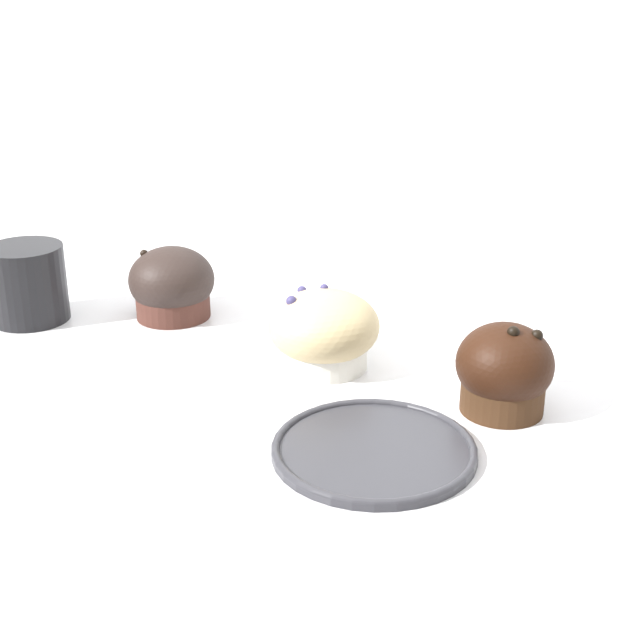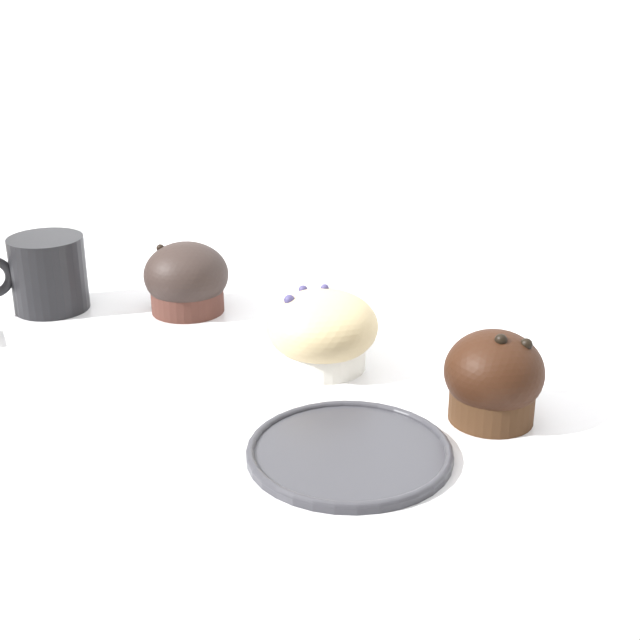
# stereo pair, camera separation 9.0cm
# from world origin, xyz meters

# --- Properties ---
(wall_back) EXTENTS (3.20, 0.10, 1.80)m
(wall_back) POSITION_xyz_m (0.00, 0.60, 0.90)
(wall_back) COLOR silver
(wall_back) RESTS_ON ground
(muffin_front_center) EXTENTS (0.09, 0.09, 0.09)m
(muffin_front_center) POSITION_xyz_m (0.28, 0.07, 0.92)
(muffin_front_center) COLOR #382213
(muffin_front_center) RESTS_ON display_counter
(muffin_back_left) EXTENTS (0.10, 0.10, 0.08)m
(muffin_back_left) POSITION_xyz_m (-0.13, 0.06, 0.92)
(muffin_back_left) COLOR #43241D
(muffin_back_left) RESTS_ON display_counter
(muffin_back_right) EXTENTS (0.11, 0.11, 0.08)m
(muffin_back_right) POSITION_xyz_m (0.09, 0.05, 0.92)
(muffin_back_right) COLOR silver
(muffin_back_right) RESTS_ON display_counter
(coffee_cup) EXTENTS (0.09, 0.13, 0.09)m
(coffee_cup) POSITION_xyz_m (-0.26, -0.05, 0.93)
(coffee_cup) COLOR black
(coffee_cup) RESTS_ON display_counter
(serving_plate) EXTENTS (0.17, 0.17, 0.01)m
(serving_plate) POSITION_xyz_m (0.23, -0.07, 0.89)
(serving_plate) COLOR #2D2D33
(serving_plate) RESTS_ON display_counter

